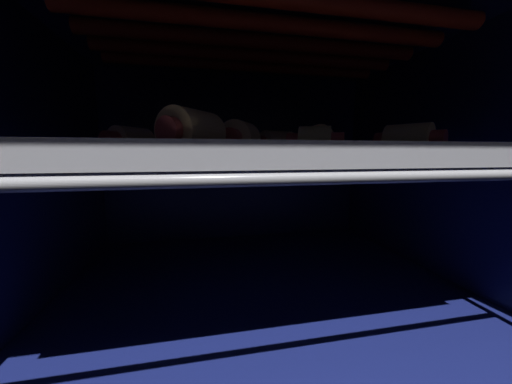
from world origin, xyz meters
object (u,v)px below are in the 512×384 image
baking_tray_mid (261,158)px  pig_in_blanket_mid_7 (315,141)px  pig_in_blanket_mid_1 (277,143)px  pig_in_blanket_mid_6 (131,141)px  pig_in_blanket_mid_9 (408,139)px  pig_in_blanket_mid_10 (228,146)px  oven_rack_mid (261,165)px  pig_in_blanket_mid_3 (225,144)px  pig_in_blanket_mid_2 (285,147)px  heating_element (262,41)px  pig_in_blanket_mid_5 (240,138)px  pig_in_blanket_mid_8 (192,133)px  pig_in_blanket_mid_0 (315,140)px  pig_in_blanket_mid_4 (254,145)px

baking_tray_mid → pig_in_blanket_mid_7: pig_in_blanket_mid_7 is taller
pig_in_blanket_mid_1 → pig_in_blanket_mid_6: pig_in_blanket_mid_1 is taller
pig_in_blanket_mid_9 → pig_in_blanket_mid_10: bearing=122.5°
oven_rack_mid → pig_in_blanket_mid_7: bearing=-76.2°
baking_tray_mid → pig_in_blanket_mid_3: size_ratio=7.82×
oven_rack_mid → pig_in_blanket_mid_2: (5.74, 8.23, 2.53)cm
heating_element → pig_in_blanket_mid_9: size_ratio=6.83×
pig_in_blanket_mid_5 → pig_in_blanket_mid_6: (-9.96, 3.91, -0.17)cm
pig_in_blanket_mid_10 → oven_rack_mid: bearing=-76.1°
pig_in_blanket_mid_6 → pig_in_blanket_mid_5: bearing=-21.5°
pig_in_blanket_mid_2 → pig_in_blanket_mid_7: pig_in_blanket_mid_7 is taller
pig_in_blanket_mid_6 → pig_in_blanket_mid_8: bearing=-51.9°
pig_in_blanket_mid_0 → pig_in_blanket_mid_6: (-18.34, 1.21, -0.18)cm
pig_in_blanket_mid_5 → pig_in_blanket_mid_7: size_ratio=0.97×
pig_in_blanket_mid_9 → oven_rack_mid: bearing=136.3°
pig_in_blanket_mid_3 → pig_in_blanket_mid_5: size_ratio=1.08×
pig_in_blanket_mid_10 → pig_in_blanket_mid_7: bearing=-76.1°
pig_in_blanket_mid_8 → pig_in_blanket_mid_10: (5.25, 24.81, -0.41)cm
heating_element → pig_in_blanket_mid_6: (-14.06, -5.49, -12.11)cm
pig_in_blanket_mid_1 → pig_in_blanket_mid_5: 11.60cm
oven_rack_mid → pig_in_blanket_mid_3: bearing=158.3°
pig_in_blanket_mid_1 → pig_in_blanket_mid_7: size_ratio=1.19×
pig_in_blanket_mid_1 → pig_in_blanket_mid_9: same height
pig_in_blanket_mid_6 → baking_tray_mid: bearing=21.3°
heating_element → pig_in_blanket_mid_0: (4.28, -6.70, -11.94)cm
pig_in_blanket_mid_2 → pig_in_blanket_mid_4: size_ratio=1.05×
pig_in_blanket_mid_1 → pig_in_blanket_mid_10: bearing=113.9°
pig_in_blanket_mid_4 → pig_in_blanket_mid_10: (-4.18, 1.28, -0.30)cm
pig_in_blanket_mid_2 → pig_in_blanket_mid_9: bearing=-72.9°
oven_rack_mid → pig_in_blanket_mid_2: bearing=55.1°
pig_in_blanket_mid_6 → pig_in_blanket_mid_9: 26.41cm
pig_in_blanket_mid_3 → pig_in_blanket_mid_4: pig_in_blanket_mid_4 is taller
baking_tray_mid → pig_in_blanket_mid_1: bearing=9.8°
pig_in_blanket_mid_1 → pig_in_blanket_mid_8: 16.88cm
pig_in_blanket_mid_4 → pig_in_blanket_mid_3: bearing=-122.4°
pig_in_blanket_mid_6 → pig_in_blanket_mid_3: bearing=36.7°
heating_element → pig_in_blanket_mid_1: (2.14, 0.37, -11.96)cm
baking_tray_mid → pig_in_blanket_mid_8: 15.48cm
pig_in_blanket_mid_5 → pig_in_blanket_mid_7: bearing=-9.3°
pig_in_blanket_mid_6 → pig_in_blanket_mid_1: bearing=19.9°
heating_element → pig_in_blanket_mid_7: 16.26cm
oven_rack_mid → pig_in_blanket_mid_6: bearing=-158.7°
pig_in_blanket_mid_1 → pig_in_blanket_mid_6: 17.23cm
baking_tray_mid → pig_in_blanket_mid_0: size_ratio=7.99×
pig_in_blanket_mid_4 → pig_in_blanket_mid_6: (-15.31, -16.04, -0.23)cm
baking_tray_mid → pig_in_blanket_mid_2: (5.74, 8.23, 1.59)cm
pig_in_blanket_mid_7 → pig_in_blanket_mid_4: bearing=93.6°
oven_rack_mid → pig_in_blanket_mid_2: 10.35cm
pig_in_blanket_mid_8 → pig_in_blanket_mid_9: (19.91, 1.77, -0.21)cm
pig_in_blanket_mid_3 → pig_in_blanket_mid_8: (-3.83, -14.71, 0.38)cm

